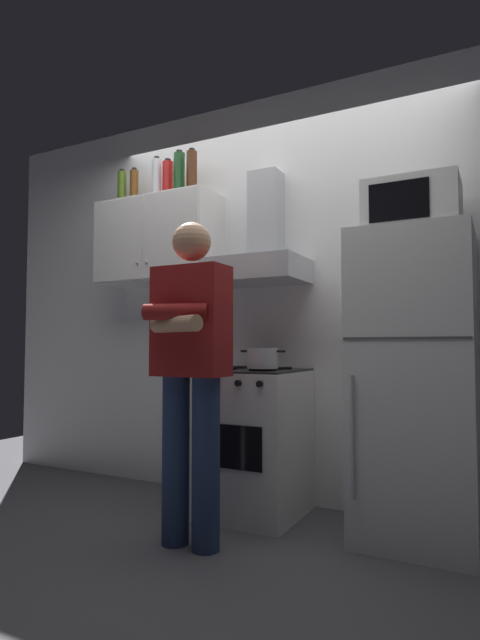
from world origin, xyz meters
TOP-DOWN VIEW (x-y plane):
  - ground_plane at (0.00, 0.00)m, footprint 7.00×7.00m
  - back_wall_tiled at (0.00, 0.60)m, footprint 4.80×0.10m
  - upper_cabinet at (-0.85, 0.37)m, footprint 0.90×0.37m
  - stove_oven at (-0.05, 0.25)m, footprint 0.60×0.62m
  - range_hood at (-0.05, 0.38)m, footprint 0.60×0.44m
  - refrigerator at (0.90, 0.25)m, footprint 0.60×0.62m
  - microwave at (0.90, 0.27)m, footprint 0.48×0.37m
  - person_standing at (-0.10, -0.36)m, footprint 0.38×0.33m
  - cooking_pot at (0.08, 0.13)m, footprint 0.28×0.18m
  - bottle_vodka_clear at (-0.89, 0.40)m, footprint 0.07×0.07m
  - bottle_soda_red at (-0.79, 0.40)m, footprint 0.08×0.08m
  - bottle_wine_green at (-0.67, 0.37)m, footprint 0.08×0.08m
  - bottle_beer_brown at (-1.08, 0.39)m, footprint 0.06×0.06m
  - bottle_rum_dark at (-0.55, 0.34)m, footprint 0.07×0.07m
  - bottle_olive_oil at (-1.19, 0.38)m, footprint 0.06×0.06m

SIDE VIEW (x-z plane):
  - ground_plane at x=0.00m, z-range 0.00..0.00m
  - stove_oven at x=-0.05m, z-range 0.00..0.87m
  - refrigerator at x=0.90m, z-range 0.00..1.60m
  - person_standing at x=-0.10m, z-range 0.08..1.72m
  - cooking_pot at x=0.08m, z-range 0.87..0.99m
  - back_wall_tiled at x=0.00m, z-range 0.00..2.70m
  - range_hood at x=-0.05m, z-range 1.22..1.97m
  - microwave at x=0.90m, z-range 1.60..1.88m
  - upper_cabinet at x=-0.85m, z-range 1.45..2.05m
  - bottle_beer_brown at x=-1.08m, z-range 2.04..2.32m
  - bottle_olive_oil at x=-1.19m, z-range 2.04..2.32m
  - bottle_soda_red at x=-0.79m, z-range 2.04..2.34m
  - bottle_rum_dark at x=-0.55m, z-range 2.04..2.35m
  - bottle_wine_green at x=-0.67m, z-range 2.04..2.37m
  - bottle_vodka_clear at x=-0.89m, z-range 2.04..2.37m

